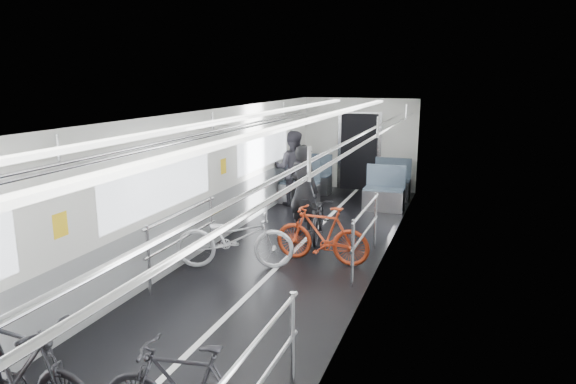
% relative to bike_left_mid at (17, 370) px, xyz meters
% --- Properties ---
extents(car_shell, '(3.02, 14.01, 2.41)m').
position_rel_bike_left_mid_xyz_m(car_shell, '(0.73, 5.17, 0.59)').
color(car_shell, black).
rests_on(car_shell, ground).
extents(bike_left_mid, '(1.82, 0.65, 1.07)m').
position_rel_bike_left_mid_xyz_m(bike_left_mid, '(0.00, 0.00, 0.00)').
color(bike_left_mid, black).
rests_on(bike_left_mid, floor).
extents(bike_left_far, '(1.96, 1.18, 0.97)m').
position_rel_bike_left_mid_xyz_m(bike_left_far, '(0.10, 4.04, -0.05)').
color(bike_left_far, silver).
rests_on(bike_left_far, floor).
extents(bike_right_far, '(1.59, 0.51, 0.94)m').
position_rel_bike_left_mid_xyz_m(bike_right_far, '(1.33, 4.72, -0.06)').
color(bike_right_far, '#A93214').
rests_on(bike_right_far, floor).
extents(bike_aisle, '(0.84, 1.66, 0.83)m').
position_rel_bike_left_mid_xyz_m(bike_aisle, '(0.93, 5.94, -0.12)').
color(bike_aisle, black).
rests_on(bike_aisle, floor).
extents(person_standing, '(0.73, 0.60, 1.73)m').
position_rel_bike_left_mid_xyz_m(person_standing, '(0.59, 6.04, 0.33)').
color(person_standing, black).
rests_on(person_standing, floor).
extents(person_seated, '(0.97, 0.83, 1.74)m').
position_rel_bike_left_mid_xyz_m(person_seated, '(-0.36, 8.14, 0.33)').
color(person_seated, '#26242B').
rests_on(person_seated, floor).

